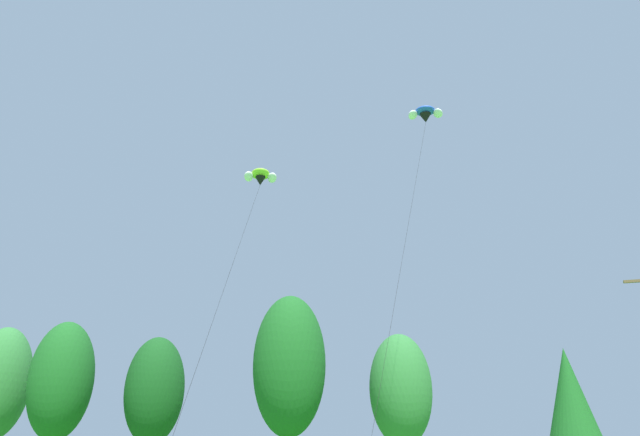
# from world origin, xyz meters

# --- Properties ---
(treeline_tree_a) EXTENTS (5.08, 5.08, 12.14)m
(treeline_tree_a) POSITION_xyz_m (-35.42, 46.62, 7.35)
(treeline_tree_a) COLOR #472D19
(treeline_tree_a) RESTS_ON ground_plane
(treeline_tree_b) EXTENTS (5.00, 5.00, 11.87)m
(treeline_tree_b) POSITION_xyz_m (-27.61, 44.68, 7.18)
(treeline_tree_b) COLOR #472D19
(treeline_tree_b) RESTS_ON ground_plane
(treeline_tree_c) EXTENTS (4.65, 4.65, 10.57)m
(treeline_tree_c) POSITION_xyz_m (-20.20, 46.54, 6.40)
(treeline_tree_c) COLOR #472D19
(treeline_tree_c) RESTS_ON ground_plane
(treeline_tree_d) EXTENTS (5.27, 5.27, 12.84)m
(treeline_tree_d) POSITION_xyz_m (-8.35, 44.77, 7.77)
(treeline_tree_d) COLOR #472D19
(treeline_tree_d) RESTS_ON ground_plane
(treeline_tree_e) EXTENTS (4.52, 4.52, 10.09)m
(treeline_tree_e) POSITION_xyz_m (-0.74, 47.52, 6.11)
(treeline_tree_e) COLOR #472D19
(treeline_tree_e) RESTS_ON ground_plane
(treeline_tree_f) EXTENTS (3.38, 3.38, 8.11)m
(treeline_tree_f) POSITION_xyz_m (10.21, 43.88, 5.08)
(treeline_tree_f) COLOR #472D19
(treeline_tree_f) RESTS_ON ground_plane
(parafoil_kite_high_lime_white) EXTENTS (6.34, 20.59, 19.91)m
(parafoil_kite_high_lime_white) POSITION_xyz_m (-9.34, 40.18, 20.81)
(parafoil_kite_high_lime_white) COLOR #93D633
(parafoil_kite_mid_blue_white) EXTENTS (3.73, 14.40, 24.23)m
(parafoil_kite_mid_blue_white) POSITION_xyz_m (2.89, 41.23, 24.78)
(parafoil_kite_mid_blue_white) COLOR blue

